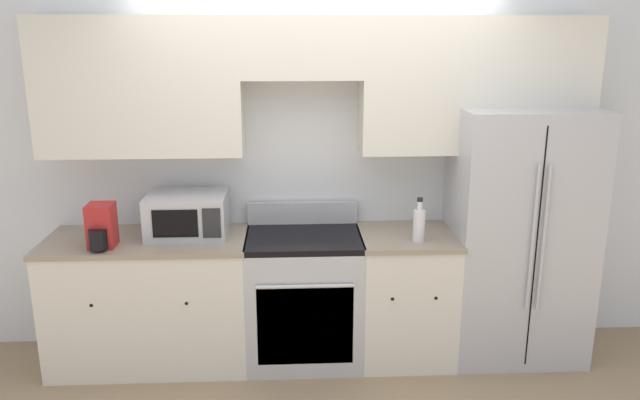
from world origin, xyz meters
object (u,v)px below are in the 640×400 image
at_px(oven_range, 304,297).
at_px(refrigerator, 517,234).
at_px(microwave, 188,214).
at_px(bottle, 419,224).

relative_size(oven_range, refrigerator, 0.61).
distance_m(oven_range, refrigerator, 1.55).
height_order(oven_range, microwave, microwave).
relative_size(refrigerator, microwave, 3.32).
height_order(oven_range, bottle, bottle).
height_order(refrigerator, microwave, refrigerator).
distance_m(oven_range, microwave, 0.99).
relative_size(oven_range, microwave, 2.01).
bearing_deg(bottle, refrigerator, 14.02).
xyz_separation_m(oven_range, microwave, (-0.79, 0.08, 0.59)).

